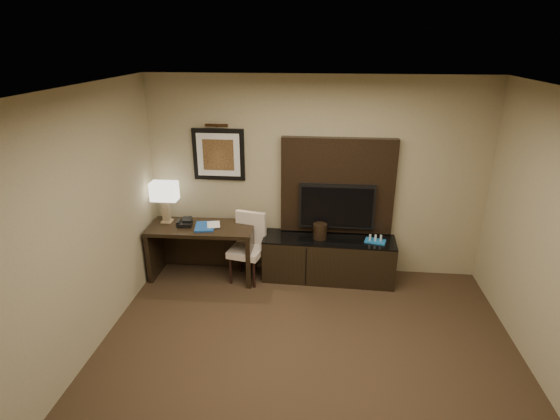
# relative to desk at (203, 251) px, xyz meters

# --- Properties ---
(floor) EXTENTS (4.50, 5.00, 0.01)m
(floor) POSITION_rel_desk_xyz_m (1.50, -2.10, -0.38)
(floor) COLOR #322316
(floor) RESTS_ON ground
(ceiling) EXTENTS (4.50, 5.00, 0.01)m
(ceiling) POSITION_rel_desk_xyz_m (1.50, -2.10, 2.32)
(ceiling) COLOR silver
(ceiling) RESTS_ON wall_back
(wall_back) EXTENTS (4.50, 0.01, 2.70)m
(wall_back) POSITION_rel_desk_xyz_m (1.50, 0.40, 0.97)
(wall_back) COLOR tan
(wall_back) RESTS_ON floor
(wall_left) EXTENTS (0.01, 5.00, 2.70)m
(wall_left) POSITION_rel_desk_xyz_m (-0.75, -2.10, 0.97)
(wall_left) COLOR tan
(wall_left) RESTS_ON floor
(desk) EXTENTS (1.42, 0.64, 0.76)m
(desk) POSITION_rel_desk_xyz_m (0.00, 0.00, 0.00)
(desk) COLOR black
(desk) RESTS_ON floor
(credenza) EXTENTS (1.77, 0.54, 0.61)m
(credenza) POSITION_rel_desk_xyz_m (1.72, 0.10, -0.07)
(credenza) COLOR black
(credenza) RESTS_ON floor
(tv_wall_panel) EXTENTS (1.50, 0.12, 1.30)m
(tv_wall_panel) POSITION_rel_desk_xyz_m (1.80, 0.34, 0.89)
(tv_wall_panel) COLOR black
(tv_wall_panel) RESTS_ON wall_back
(tv) EXTENTS (1.00, 0.08, 0.60)m
(tv) POSITION_rel_desk_xyz_m (1.80, 0.24, 0.64)
(tv) COLOR black
(tv) RESTS_ON tv_wall_panel
(artwork) EXTENTS (0.70, 0.04, 0.70)m
(artwork) POSITION_rel_desk_xyz_m (0.20, 0.38, 1.27)
(artwork) COLOR black
(artwork) RESTS_ON wall_back
(picture_light) EXTENTS (0.04, 0.04, 0.30)m
(picture_light) POSITION_rel_desk_xyz_m (0.20, 0.34, 1.67)
(picture_light) COLOR #422915
(picture_light) RESTS_ON wall_back
(desk_chair) EXTENTS (0.52, 0.57, 0.88)m
(desk_chair) POSITION_rel_desk_xyz_m (0.61, -0.04, 0.06)
(desk_chair) COLOR beige
(desk_chair) RESTS_ON floor
(table_lamp) EXTENTS (0.40, 0.29, 0.58)m
(table_lamp) POSITION_rel_desk_xyz_m (-0.50, 0.10, 0.67)
(table_lamp) COLOR #9E8662
(table_lamp) RESTS_ON desk
(desk_phone) EXTENTS (0.21, 0.19, 0.10)m
(desk_phone) POSITION_rel_desk_xyz_m (-0.22, -0.00, 0.43)
(desk_phone) COLOR black
(desk_phone) RESTS_ON desk
(blue_folder) EXTENTS (0.30, 0.37, 0.02)m
(blue_folder) POSITION_rel_desk_xyz_m (0.06, -0.03, 0.39)
(blue_folder) COLOR #164394
(blue_folder) RESTS_ON desk
(book) EXTENTS (0.17, 0.07, 0.23)m
(book) POSITION_rel_desk_xyz_m (0.08, 0.01, 0.49)
(book) COLOR #BBA492
(book) RESTS_ON desk
(ice_bucket) EXTENTS (0.23, 0.23, 0.21)m
(ice_bucket) POSITION_rel_desk_xyz_m (1.59, 0.10, 0.33)
(ice_bucket) COLOR black
(ice_bucket) RESTS_ON credenza
(minibar_tray) EXTENTS (0.30, 0.22, 0.10)m
(minibar_tray) POSITION_rel_desk_xyz_m (2.32, 0.06, 0.28)
(minibar_tray) COLOR #1B68B2
(minibar_tray) RESTS_ON credenza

